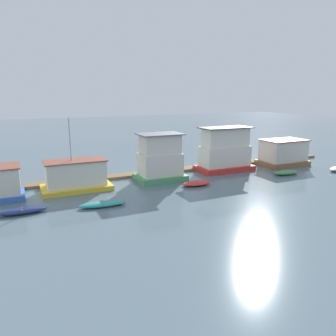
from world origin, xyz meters
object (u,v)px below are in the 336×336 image
houseboat_brown (283,153)px  dinghy_green (286,172)px  houseboat_green (160,159)px  dinghy_teal (103,204)px  dinghy_red (197,183)px  dinghy_navy (22,211)px  houseboat_yellow (76,176)px  houseboat_red (225,151)px

houseboat_brown → dinghy_green: size_ratio=1.79×
houseboat_green → dinghy_teal: bearing=-143.1°
houseboat_brown → dinghy_red: 15.91m
houseboat_green → dinghy_navy: (-14.23, -4.92, -2.08)m
dinghy_red → dinghy_green: bearing=-2.1°
houseboat_yellow → houseboat_red: bearing=2.4°
houseboat_green → dinghy_green: size_ratio=1.54×
dinghy_navy → houseboat_brown: bearing=9.0°
houseboat_green → houseboat_red: size_ratio=0.75×
houseboat_yellow → dinghy_red: bearing=-17.9°
dinghy_teal → dinghy_red: bearing=12.4°
houseboat_green → dinghy_navy: houseboat_green is taller
dinghy_teal → dinghy_red: dinghy_red is taller
dinghy_red → houseboat_yellow: bearing=162.1°
houseboat_red → dinghy_navy: (-23.36, -5.82, -2.16)m
houseboat_yellow → dinghy_navy: houseboat_yellow is taller
houseboat_yellow → houseboat_brown: 27.06m
dinghy_teal → houseboat_red: bearing=21.9°
houseboat_red → dinghy_navy: bearing=-166.0°
houseboat_green → dinghy_navy: size_ratio=1.39×
houseboat_yellow → houseboat_brown: bearing=0.1°
dinghy_teal → dinghy_green: bearing=4.8°
houseboat_yellow → dinghy_teal: size_ratio=1.74×
houseboat_yellow → houseboat_green: size_ratio=1.36×
dinghy_red → houseboat_red: bearing=34.7°
houseboat_green → dinghy_teal: houseboat_green is taller
houseboat_green → houseboat_brown: 17.99m
houseboat_green → houseboat_red: (9.13, 0.90, 0.08)m
houseboat_green → dinghy_red: (2.60, -3.63, -2.11)m
houseboat_red → dinghy_teal: size_ratio=1.70×
houseboat_brown → dinghy_teal: bearing=-166.7°
dinghy_teal → dinghy_green: dinghy_green is taller
houseboat_red → dinghy_red: houseboat_red is taller
houseboat_brown → dinghy_green: houseboat_brown is taller
houseboat_green → houseboat_brown: size_ratio=0.86×
dinghy_teal → dinghy_red: size_ratio=1.28×
dinghy_red → dinghy_teal: bearing=-167.6°
houseboat_red → dinghy_red: bearing=-145.3°
houseboat_green → houseboat_red: bearing=5.6°
houseboat_yellow → houseboat_green: bearing=-0.9°
houseboat_brown → dinghy_red: (-15.38, -3.80, -1.42)m
houseboat_green → dinghy_red: 4.94m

